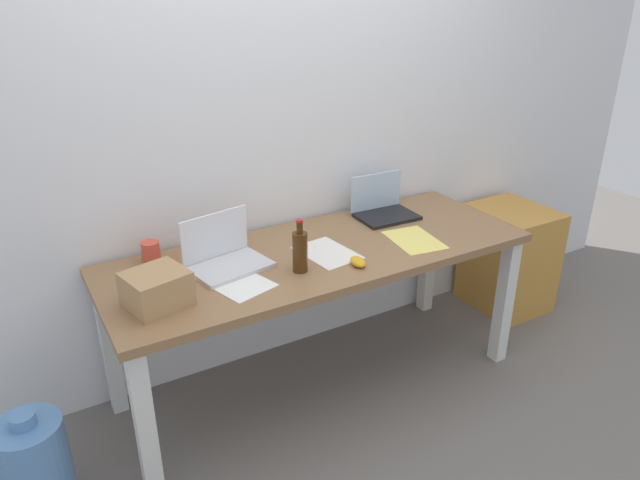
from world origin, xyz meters
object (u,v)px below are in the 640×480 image
Objects in this scene: laptop_right at (383,208)px; computer_mouse at (358,262)px; coffee_mug at (151,252)px; beer_bottle at (300,251)px; filing_cabinet at (509,258)px; water_cooler_jug at (35,467)px; desk at (320,267)px; laptop_left at (225,256)px; cardboard_box at (157,289)px.

computer_mouse is at bearing -136.23° from laptop_right.
computer_mouse is 1.05× the size of coffee_mug.
beer_bottle reaches higher than filing_cabinet.
computer_mouse is 0.22× the size of water_cooler_jug.
computer_mouse is (0.06, -0.22, 0.11)m from desk.
laptop_left is 0.81× the size of water_cooler_jug.
cardboard_box is 0.40m from coffee_mug.
desk is at bearing -158.32° from laptop_right.
coffee_mug reaches higher than filing_cabinet.
coffee_mug reaches higher than computer_mouse.
beer_bottle is at bearing -141.99° from desk.
computer_mouse is (-0.44, -0.42, -0.03)m from laptop_right.
beer_bottle is 1.70m from filing_cabinet.
laptop_left is 3.88× the size of coffee_mug.
laptop_right is at bearing 174.08° from filing_cabinet.
laptop_left is at bearing -37.56° from coffee_mug.
cardboard_box reaches higher than desk.
water_cooler_jug is (-1.83, -0.33, -0.59)m from laptop_right.
cardboard_box reaches higher than computer_mouse.
laptop_left is at bearing 27.30° from cardboard_box.
water_cooler_jug is (-1.33, -0.13, -0.45)m from desk.
cardboard_box is at bearing -166.26° from laptop_right.
beer_bottle is 2.49× the size of coffee_mug.
laptop_right is at bearing 13.74° from cardboard_box.
laptop_right reaches higher than computer_mouse.
laptop_right reaches higher than coffee_mug.
desk is at bearing -175.76° from filing_cabinet.
laptop_left is at bearing -171.81° from laptop_right.
desk is 0.77m from coffee_mug.
cardboard_box reaches higher than filing_cabinet.
laptop_right is 3.13× the size of computer_mouse.
desk is 19.99× the size of computer_mouse.
beer_bottle is at bearing -153.49° from laptop_right.
cardboard_box is (-0.79, -0.12, 0.16)m from desk.
coffee_mug is at bearing 78.10° from cardboard_box.
beer_bottle reaches higher than laptop_right.
laptop_left is at bearing -178.74° from filing_cabinet.
water_cooler_jug is (-1.15, 0.01, -0.64)m from beer_bottle.
laptop_left reaches higher than computer_mouse.
laptop_left reaches higher than cardboard_box.
laptop_right is 0.49× the size of filing_cabinet.
coffee_mug is 0.15× the size of filing_cabinet.
cardboard_box is at bearing -101.90° from coffee_mug.
computer_mouse is 0.16× the size of filing_cabinet.
laptop_left reaches higher than laptop_right.
coffee_mug is 0.21× the size of water_cooler_jug.
laptop_left is 0.58× the size of filing_cabinet.
desk is at bearing 38.01° from beer_bottle.
desk is 5.42× the size of laptop_left.
laptop_right is (0.50, 0.20, 0.14)m from desk.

